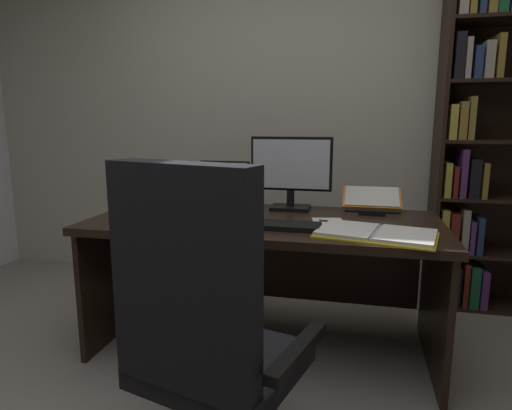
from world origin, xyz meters
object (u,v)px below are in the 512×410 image
at_px(coffee_mug, 142,200).
at_px(open_binder, 376,233).
at_px(keyboard, 276,225).
at_px(computer_mouse, 216,221).
at_px(bookshelf, 499,143).
at_px(monitor, 291,173).
at_px(laptop, 218,197).
at_px(desk, 267,249).
at_px(pen, 333,222).
at_px(office_chair, 207,355).
at_px(notepad, 329,223).
at_px(reading_stand_with_book, 372,200).

bearing_deg(coffee_mug, open_binder, -13.74).
xyz_separation_m(keyboard, computer_mouse, (-0.30, 0.00, 0.01)).
relative_size(bookshelf, keyboard, 5.20).
relative_size(monitor, laptop, 1.41).
bearing_deg(desk, keyboard, -69.74).
bearing_deg(keyboard, coffee_mug, 162.30).
height_order(bookshelf, monitor, bookshelf).
bearing_deg(pen, desk, 160.33).
bearing_deg(monitor, coffee_mug, -166.67).
relative_size(desk, coffee_mug, 16.32).
bearing_deg(keyboard, office_chair, -96.72).
bearing_deg(pen, keyboard, -153.20).
relative_size(office_chair, open_binder, 1.96).
relative_size(laptop, keyboard, 0.78).
distance_m(desk, monitor, 0.45).
distance_m(computer_mouse, open_binder, 0.76).
relative_size(bookshelf, pen, 15.60).
height_order(computer_mouse, notepad, computer_mouse).
bearing_deg(computer_mouse, reading_stand_with_book, 34.10).
relative_size(open_binder, notepad, 2.68).
bearing_deg(monitor, open_binder, -48.20).
xyz_separation_m(laptop, reading_stand_with_book, (0.89, 0.04, 0.01)).
height_order(keyboard, reading_stand_with_book, reading_stand_with_book).
bearing_deg(notepad, computer_mouse, -166.32).
xyz_separation_m(office_chair, reading_stand_with_book, (0.54, 1.27, 0.31)).
relative_size(keyboard, coffee_mug, 3.82).
height_order(monitor, pen, monitor).
bearing_deg(laptop, coffee_mug, -152.29).
bearing_deg(coffee_mug, reading_stand_with_book, 10.82).
relative_size(bookshelf, laptop, 6.67).
bearing_deg(coffee_mug, notepad, -7.09).
relative_size(reading_stand_with_book, pen, 2.29).
xyz_separation_m(open_binder, pen, (-0.20, 0.18, 0.00)).
bearing_deg(reading_stand_with_book, office_chair, -113.17).
bearing_deg(laptop, desk, -31.77).
distance_m(office_chair, pen, 0.99).
xyz_separation_m(desk, laptop, (-0.34, 0.21, 0.24)).
relative_size(bookshelf, open_binder, 3.89).
bearing_deg(desk, monitor, 64.72).
bearing_deg(computer_mouse, bookshelf, 34.39).
bearing_deg(computer_mouse, monitor, 56.96).
relative_size(reading_stand_with_book, open_binder, 0.57).
bearing_deg(reading_stand_with_book, keyboard, -131.63).
height_order(monitor, coffee_mug, monitor).
relative_size(desk, laptop, 5.47).
height_order(desk, laptop, laptop).
relative_size(office_chair, coffee_mug, 10.03).
distance_m(office_chair, keyboard, 0.81).
height_order(computer_mouse, pen, computer_mouse).
height_order(office_chair, reading_stand_with_book, office_chair).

